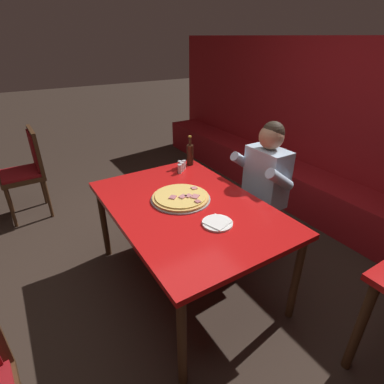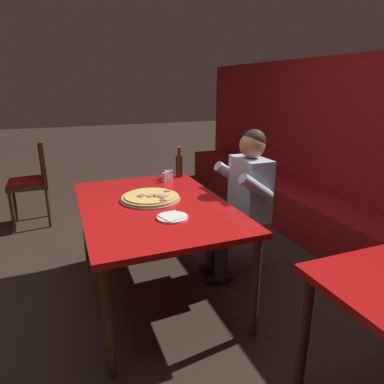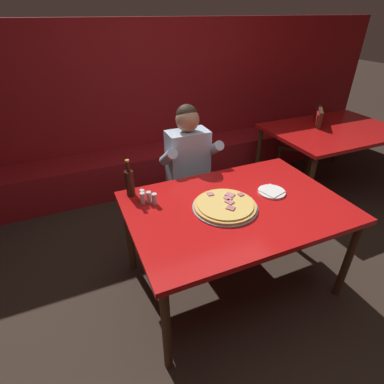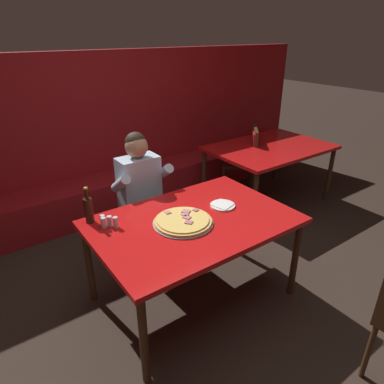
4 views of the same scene
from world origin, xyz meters
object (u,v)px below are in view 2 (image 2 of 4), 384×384
main_dining_table (154,212)px  diner_seated_blue_shirt (241,198)px  shaker_oregano (166,175)px  shaker_parmesan (167,177)px  dining_chair_near_left (34,176)px  shaker_red_pepper_flakes (164,178)px  beer_bottle (179,165)px  pizza (150,197)px  plate_white_paper (172,217)px  shaker_black_pepper (171,175)px

main_dining_table → diner_seated_blue_shirt: size_ratio=1.22×
shaker_oregano → diner_seated_blue_shirt: bearing=38.8°
main_dining_table → shaker_parmesan: 0.64m
dining_chair_near_left → shaker_red_pepper_flakes: bearing=40.2°
main_dining_table → beer_bottle: bearing=146.7°
pizza → shaker_parmesan: size_ratio=5.41×
shaker_oregano → pizza: bearing=-29.2°
plate_white_paper → shaker_red_pepper_flakes: (-0.87, 0.21, 0.03)m
shaker_black_pepper → shaker_parmesan: bearing=-49.2°
plate_white_paper → shaker_red_pepper_flakes: size_ratio=2.44×
plate_white_paper → diner_seated_blue_shirt: diner_seated_blue_shirt is taller
shaker_parmesan → diner_seated_blue_shirt: bearing=41.4°
pizza → dining_chair_near_left: size_ratio=0.46×
pizza → shaker_parmesan: (-0.47, 0.28, 0.02)m
pizza → main_dining_table: bearing=-0.7°
beer_bottle → shaker_red_pepper_flakes: beer_bottle is taller
main_dining_table → shaker_red_pepper_flakes: 0.60m
shaker_parmesan → shaker_black_pepper: size_ratio=1.00×
shaker_black_pepper → dining_chair_near_left: 1.84m
shaker_black_pepper → shaker_oregano: 0.04m
shaker_parmesan → dining_chair_near_left: bearing=-138.3°
plate_white_paper → shaker_red_pepper_flakes: 0.89m
shaker_parmesan → shaker_black_pepper: (-0.04, 0.04, 0.00)m
main_dining_table → shaker_parmesan: bearing=153.2°
main_dining_table → shaker_black_pepper: 0.70m
pizza → beer_bottle: (-0.57, 0.43, 0.09)m
beer_bottle → shaker_oregano: 0.17m
beer_bottle → shaker_black_pepper: 0.14m
main_dining_table → beer_bottle: beer_bottle is taller
main_dining_table → pizza: bearing=179.3°
pizza → plate_white_paper: pizza is taller
plate_white_paper → diner_seated_blue_shirt: size_ratio=0.16×
beer_bottle → shaker_parmesan: beer_bottle is taller
shaker_oregano → diner_seated_blue_shirt: diner_seated_blue_shirt is taller
beer_bottle → plate_white_paper: bearing=-21.7°
plate_white_paper → shaker_black_pepper: shaker_black_pepper is taller
pizza → shaker_parmesan: 0.55m
pizza → shaker_black_pepper: bearing=147.2°
main_dining_table → diner_seated_blue_shirt: diner_seated_blue_shirt is taller
main_dining_table → shaker_parmesan: size_ratio=18.08×
shaker_red_pepper_flakes → dining_chair_near_left: (-1.39, -1.17, -0.21)m
beer_bottle → shaker_oregano: bearing=-70.5°
shaker_oregano → shaker_parmesan: bearing=-5.4°
beer_bottle → shaker_red_pepper_flakes: 0.24m
pizza → shaker_black_pepper: shaker_black_pepper is taller
plate_white_paper → beer_bottle: size_ratio=0.72×
pizza → shaker_red_pepper_flakes: shaker_red_pepper_flakes is taller
shaker_oregano → dining_chair_near_left: 1.80m
shaker_parmesan → main_dining_table: bearing=-26.8°
plate_white_paper → shaker_parmesan: shaker_parmesan is taller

